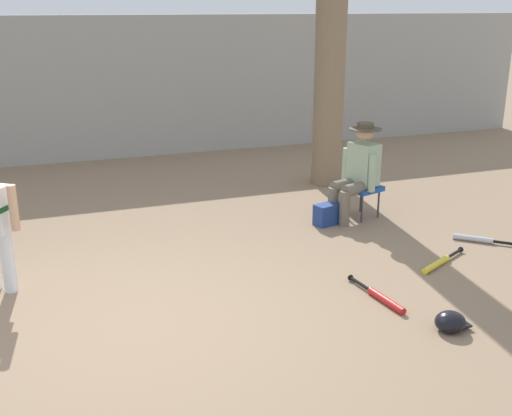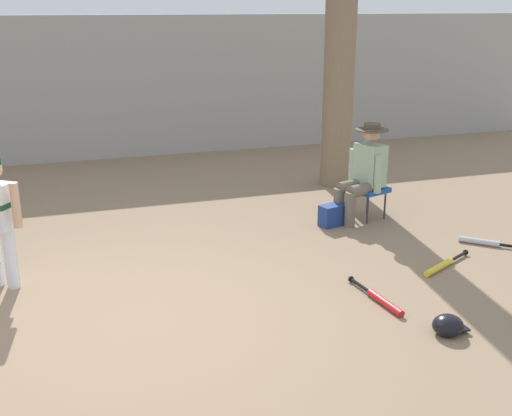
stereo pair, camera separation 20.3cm
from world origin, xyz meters
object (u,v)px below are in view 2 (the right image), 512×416
tree_behind_spectator (340,52)px  handbag_beside_stool (333,215)px  folding_stool (368,190)px  bat_yellow_trainer (442,265)px  seated_spectator (364,170)px  bat_red_barrel (381,300)px  batting_helmet_black (448,325)px  bat_aluminum_silver (485,242)px

tree_behind_spectator → handbag_beside_stool: (-0.80, -1.68, -1.80)m
folding_stool → bat_yellow_trainer: 1.69m
seated_spectator → bat_red_barrel: (-0.90, -2.13, -0.61)m
tree_behind_spectator → batting_helmet_black: (-1.02, -4.38, -1.86)m
folding_stool → tree_behind_spectator: bearing=80.0°
seated_spectator → handbag_beside_stool: size_ratio=3.53×
folding_stool → bat_yellow_trainer: folding_stool is taller
handbag_beside_stool → bat_aluminum_silver: bearing=-40.4°
folding_stool → seated_spectator: bearing=-162.5°
handbag_beside_stool → bat_yellow_trainer: 1.63m
tree_behind_spectator → bat_aluminum_silver: tree_behind_spectator is taller
bat_yellow_trainer → batting_helmet_black: batting_helmet_black is taller
handbag_beside_stool → batting_helmet_black: size_ratio=1.11×
tree_behind_spectator → folding_stool: bearing=-100.0°
bat_yellow_trainer → handbag_beside_stool: bearing=108.0°
seated_spectator → bat_yellow_trainer: (0.08, -1.63, -0.61)m
handbag_beside_stool → seated_spectator: bearing=11.0°
tree_behind_spectator → bat_red_barrel: 4.37m
folding_stool → bat_aluminum_silver: 1.52m
seated_spectator → bat_yellow_trainer: size_ratio=1.60×
folding_stool → bat_aluminum_silver: (0.81, -1.25, -0.33)m
handbag_beside_stool → bat_aluminum_silver: handbag_beside_stool is taller
bat_yellow_trainer → bat_red_barrel: (-0.97, -0.50, -0.00)m
tree_behind_spectator → batting_helmet_black: bearing=-103.0°
seated_spectator → bat_red_barrel: 2.39m
tree_behind_spectator → bat_aluminum_silver: (0.53, -2.81, -1.90)m
bat_yellow_trainer → batting_helmet_black: 1.37m
batting_helmet_black → seated_spectator: bearing=77.0°
bat_aluminum_silver → seated_spectator: bearing=126.6°
bat_red_barrel → tree_behind_spectator: bearing=71.3°
bat_red_barrel → seated_spectator: bearing=67.2°
tree_behind_spectator → batting_helmet_black: tree_behind_spectator is taller
handbag_beside_stool → bat_red_barrel: size_ratio=0.42×
folding_stool → batting_helmet_black: bearing=-104.7°
tree_behind_spectator → bat_yellow_trainer: tree_behind_spectator is taller
bat_yellow_trainer → batting_helmet_black: size_ratio=2.45×
seated_spectator → batting_helmet_black: 2.92m
seated_spectator → handbag_beside_stool: (-0.43, -0.08, -0.51)m
seated_spectator → bat_aluminum_silver: 1.63m
seated_spectator → bat_yellow_trainer: seated_spectator is taller
bat_yellow_trainer → tree_behind_spectator: bearing=84.8°
seated_spectator → folding_stool: bearing=17.5°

